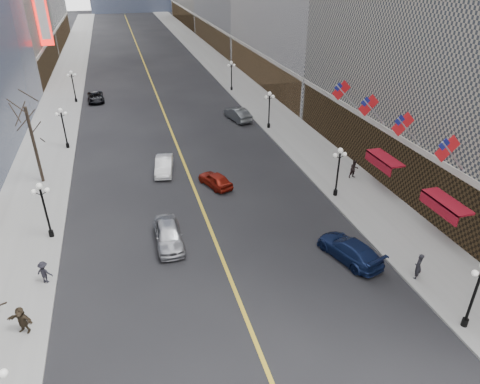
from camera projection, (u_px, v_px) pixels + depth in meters
sidewalk_east at (238, 83)px, 72.31m from camera, size 6.00×230.00×0.15m
sidewalk_west at (63, 96)px, 65.62m from camera, size 6.00×230.00×0.15m
lane_line at (149, 76)px, 77.44m from camera, size 0.25×200.00×0.02m
streetlamp_east_0 at (476, 288)px, 23.14m from camera, size 1.26×0.44×4.52m
streetlamp_east_1 at (338, 167)px, 36.65m from camera, size 1.26×0.44×4.52m
streetlamp_east_2 at (269, 106)px, 51.85m from camera, size 1.26×0.44×4.52m
streetlamp_east_3 at (231, 73)px, 67.05m from camera, size 1.26×0.44×4.52m
streetlamp_west_1 at (44, 205)px, 31.01m from camera, size 1.26×0.44×4.52m
streetlamp_west_2 at (63, 124)px, 46.21m from camera, size 1.26×0.44×4.52m
streetlamp_west_3 at (73, 83)px, 61.41m from camera, size 1.26×0.44×4.52m
flag_2 at (449, 151)px, 28.63m from camera, size 2.87×0.12×2.87m
flag_3 at (404, 126)px, 32.86m from camera, size 2.87×0.12×2.87m
flag_4 at (370, 107)px, 37.08m from camera, size 2.87×0.12×2.87m
flag_5 at (343, 92)px, 41.30m from camera, size 2.87×0.12×2.87m
awning_b at (445, 203)px, 30.84m from camera, size 1.40×4.00×0.93m
awning_c at (383, 159)px, 37.60m from camera, size 1.40×4.00×0.93m
theatre_marquee at (40, 6)px, 67.89m from camera, size 2.00×0.55×12.00m
tree_west_far at (28, 119)px, 37.45m from camera, size 3.60×3.60×7.92m
car_nb_near at (169, 235)px, 31.29m from camera, size 2.01×4.93×1.68m
car_nb_mid at (164, 165)px, 42.00m from camera, size 2.34×4.73×1.49m
car_nb_far at (96, 97)px, 63.01m from camera, size 2.53×4.96×1.34m
car_sb_near at (350, 249)px, 29.83m from camera, size 3.49×5.61×1.52m
car_sb_mid at (215, 180)px, 39.45m from camera, size 2.95×4.30×1.36m
car_sb_far at (238, 114)px, 55.64m from camera, size 2.76×5.25×1.65m
ped_ne_corner at (418, 266)px, 27.70m from camera, size 0.84×0.82×1.86m
ped_east_walk at (354, 169)px, 40.55m from camera, size 0.89×0.50×1.79m
ped_west_walk at (44, 272)px, 27.37m from camera, size 1.11×0.82×1.59m
ped_west_far at (22, 320)px, 23.68m from camera, size 1.61×1.17×1.71m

